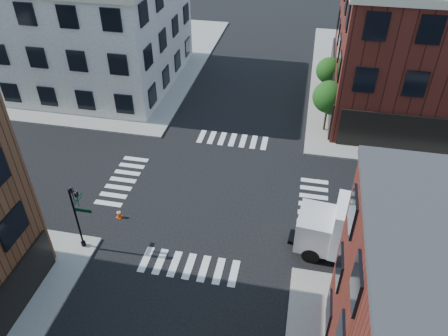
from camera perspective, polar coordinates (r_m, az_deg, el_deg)
name	(u,v)px	position (r m, az deg, el deg)	size (l,w,h in m)	color
ground	(215,192)	(31.42, -1.23, -3.16)	(120.00, 120.00, 0.00)	black
sidewalk_nw	(79,56)	(55.50, -18.44, 13.72)	(30.00, 30.00, 0.15)	gray
building_nw	(63,25)	(48.69, -20.24, 17.13)	(22.00, 16.00, 11.00)	#B9B5A9
tree_near	(329,99)	(37.57, 13.60, 8.81)	(2.69, 2.69, 4.49)	black
tree_far	(330,72)	(43.11, 13.62, 12.11)	(2.43, 2.43, 4.07)	black
signal_pole	(77,212)	(27.02, -18.63, -5.43)	(1.29, 1.24, 4.60)	black
box_truck	(374,236)	(26.81, 19.04, -8.37)	(8.81, 3.42, 3.90)	white
traffic_cone	(119,214)	(30.07, -13.57, -5.82)	(0.42, 0.42, 0.65)	#E4460A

